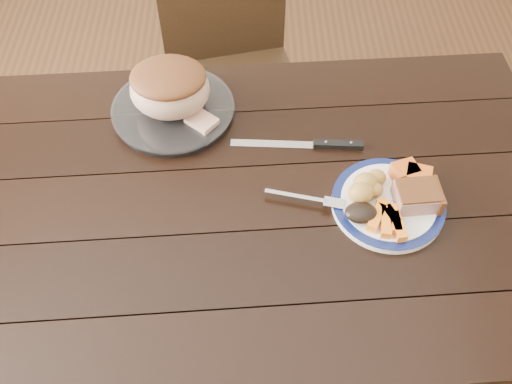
{
  "coord_description": "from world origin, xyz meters",
  "views": [
    {
      "loc": [
        0.07,
        -0.76,
        1.79
      ],
      "look_at": [
        0.08,
        -0.02,
        0.8
      ],
      "focal_mm": 40.0,
      "sensor_mm": 36.0,
      "label": 1
    }
  ],
  "objects_px": {
    "fork": "(310,199)",
    "carving_knife": "(322,144)",
    "chair_far": "(231,61)",
    "dining_table": "(222,222)",
    "pork_slice": "(417,197)",
    "dinner_plate": "(388,204)",
    "roast_joint": "(170,90)",
    "serving_platter": "(173,111)"
  },
  "relations": [
    {
      "from": "serving_platter",
      "to": "carving_knife",
      "type": "distance_m",
      "value": 0.38
    },
    {
      "from": "chair_far",
      "to": "pork_slice",
      "type": "bearing_deg",
      "value": 106.43
    },
    {
      "from": "carving_knife",
      "to": "pork_slice",
      "type": "bearing_deg",
      "value": -41.27
    },
    {
      "from": "chair_far",
      "to": "serving_platter",
      "type": "relative_size",
      "value": 3.1
    },
    {
      "from": "dinner_plate",
      "to": "roast_joint",
      "type": "bearing_deg",
      "value": 148.91
    },
    {
      "from": "chair_far",
      "to": "carving_knife",
      "type": "xyz_separation_m",
      "value": [
        0.23,
        -0.58,
        0.23
      ]
    },
    {
      "from": "dining_table",
      "to": "chair_far",
      "type": "distance_m",
      "value": 0.75
    },
    {
      "from": "dining_table",
      "to": "roast_joint",
      "type": "distance_m",
      "value": 0.34
    },
    {
      "from": "serving_platter",
      "to": "carving_knife",
      "type": "bearing_deg",
      "value": -17.97
    },
    {
      "from": "dinner_plate",
      "to": "fork",
      "type": "distance_m",
      "value": 0.17
    },
    {
      "from": "dinner_plate",
      "to": "chair_far",
      "type": "bearing_deg",
      "value": 115.41
    },
    {
      "from": "pork_slice",
      "to": "fork",
      "type": "xyz_separation_m",
      "value": [
        -0.23,
        0.01,
        -0.02
      ]
    },
    {
      "from": "fork",
      "to": "carving_knife",
      "type": "relative_size",
      "value": 0.55
    },
    {
      "from": "chair_far",
      "to": "dinner_plate",
      "type": "height_order",
      "value": "chair_far"
    },
    {
      "from": "dinner_plate",
      "to": "roast_joint",
      "type": "relative_size",
      "value": 1.28
    },
    {
      "from": "fork",
      "to": "serving_platter",
      "type": "bearing_deg",
      "value": 151.62
    },
    {
      "from": "dinner_plate",
      "to": "serving_platter",
      "type": "height_order",
      "value": "serving_platter"
    },
    {
      "from": "pork_slice",
      "to": "carving_knife",
      "type": "height_order",
      "value": "pork_slice"
    },
    {
      "from": "chair_far",
      "to": "roast_joint",
      "type": "relative_size",
      "value": 4.76
    },
    {
      "from": "dinner_plate",
      "to": "carving_knife",
      "type": "height_order",
      "value": "dinner_plate"
    },
    {
      "from": "dinner_plate",
      "to": "carving_knife",
      "type": "relative_size",
      "value": 0.78
    },
    {
      "from": "dining_table",
      "to": "pork_slice",
      "type": "relative_size",
      "value": 17.69
    },
    {
      "from": "serving_platter",
      "to": "fork",
      "type": "bearing_deg",
      "value": -41.96
    },
    {
      "from": "roast_joint",
      "to": "carving_knife",
      "type": "height_order",
      "value": "roast_joint"
    },
    {
      "from": "pork_slice",
      "to": "fork",
      "type": "relative_size",
      "value": 0.53
    },
    {
      "from": "pork_slice",
      "to": "fork",
      "type": "height_order",
      "value": "pork_slice"
    },
    {
      "from": "pork_slice",
      "to": "dining_table",
      "type": "bearing_deg",
      "value": 175.72
    },
    {
      "from": "serving_platter",
      "to": "fork",
      "type": "relative_size",
      "value": 1.7
    },
    {
      "from": "chair_far",
      "to": "fork",
      "type": "height_order",
      "value": "chair_far"
    },
    {
      "from": "roast_joint",
      "to": "dinner_plate",
      "type": "bearing_deg",
      "value": -31.09
    },
    {
      "from": "dinner_plate",
      "to": "fork",
      "type": "height_order",
      "value": "fork"
    },
    {
      "from": "dining_table",
      "to": "serving_platter",
      "type": "height_order",
      "value": "serving_platter"
    },
    {
      "from": "dining_table",
      "to": "pork_slice",
      "type": "xyz_separation_m",
      "value": [
        0.43,
        -0.03,
        0.13
      ]
    },
    {
      "from": "serving_platter",
      "to": "roast_joint",
      "type": "relative_size",
      "value": 1.54
    },
    {
      "from": "fork",
      "to": "chair_far",
      "type": "bearing_deg",
      "value": 117.7
    },
    {
      "from": "dining_table",
      "to": "roast_joint",
      "type": "height_order",
      "value": "roast_joint"
    },
    {
      "from": "dining_table",
      "to": "serving_platter",
      "type": "relative_size",
      "value": 5.47
    },
    {
      "from": "dinner_plate",
      "to": "roast_joint",
      "type": "height_order",
      "value": "roast_joint"
    },
    {
      "from": "roast_joint",
      "to": "chair_far",
      "type": "bearing_deg",
      "value": 73.94
    },
    {
      "from": "serving_platter",
      "to": "carving_knife",
      "type": "xyz_separation_m",
      "value": [
        0.37,
        -0.12,
        -0.0
      ]
    },
    {
      "from": "dining_table",
      "to": "fork",
      "type": "distance_m",
      "value": 0.23
    },
    {
      "from": "chair_far",
      "to": "pork_slice",
      "type": "relative_size",
      "value": 10.01
    }
  ]
}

